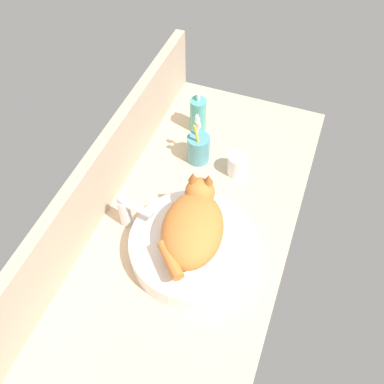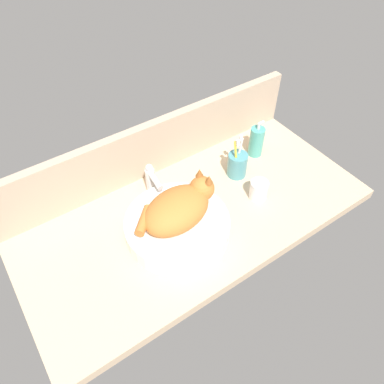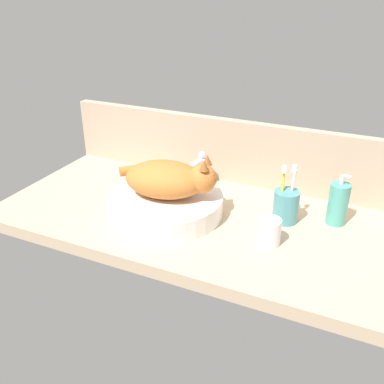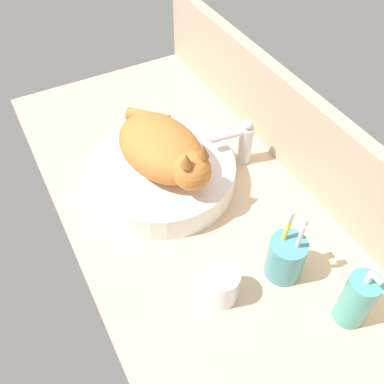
% 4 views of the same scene
% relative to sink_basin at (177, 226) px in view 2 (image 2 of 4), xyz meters
% --- Properties ---
extents(ground_plane, '(1.29, 0.61, 0.04)m').
position_rel_sink_basin_xyz_m(ground_plane, '(0.10, 0.04, -0.05)').
color(ground_plane, '#D1B28E').
extents(backsplash_panel, '(1.29, 0.04, 0.23)m').
position_rel_sink_basin_xyz_m(backsplash_panel, '(0.10, 0.32, 0.08)').
color(backsplash_panel, tan).
rests_on(backsplash_panel, ground_plane).
extents(sink_basin, '(0.36, 0.36, 0.07)m').
position_rel_sink_basin_xyz_m(sink_basin, '(0.00, 0.00, 0.00)').
color(sink_basin, white).
rests_on(sink_basin, ground_plane).
extents(cat, '(0.32, 0.21, 0.14)m').
position_rel_sink_basin_xyz_m(cat, '(0.01, 0.00, 0.09)').
color(cat, '#CC7533').
rests_on(cat, sink_basin).
extents(faucet, '(0.04, 0.12, 0.14)m').
position_rel_sink_basin_xyz_m(faucet, '(0.03, 0.22, 0.04)').
color(faucet, silver).
rests_on(faucet, ground_plane).
extents(soap_dispenser, '(0.06, 0.06, 0.16)m').
position_rel_sink_basin_xyz_m(soap_dispenser, '(0.50, 0.17, 0.03)').
color(soap_dispenser, teal).
rests_on(soap_dispenser, ground_plane).
extents(toothbrush_cup, '(0.08, 0.08, 0.19)m').
position_rel_sink_basin_xyz_m(toothbrush_cup, '(0.36, 0.11, 0.02)').
color(toothbrush_cup, teal).
rests_on(toothbrush_cup, ground_plane).
extents(water_glass, '(0.07, 0.07, 0.08)m').
position_rel_sink_basin_xyz_m(water_glass, '(0.34, -0.03, 0.00)').
color(water_glass, white).
rests_on(water_glass, ground_plane).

